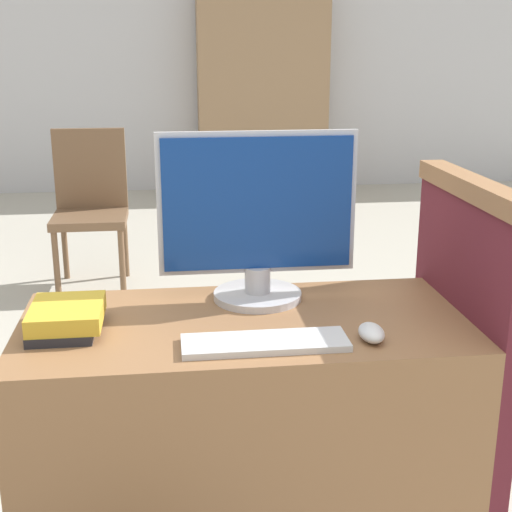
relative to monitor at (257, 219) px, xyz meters
name	(u,v)px	position (x,y,z in m)	size (l,w,h in m)	color
wall_back	(181,49)	(-0.05, 5.54, 0.40)	(12.00, 0.06, 2.80)	silver
desk	(245,455)	(-0.05, -0.16, -0.61)	(1.13, 0.55, 0.78)	#8C603D
carrel_divider	(457,377)	(0.54, -0.13, -0.43)	(0.07, 0.61, 1.12)	#5B1E28
monitor	(257,219)	(0.00, 0.00, 0.00)	(0.53, 0.24, 0.46)	#B7B7BC
keyboard	(265,343)	(-0.02, -0.32, -0.22)	(0.39, 0.12, 0.02)	silver
mouse	(371,333)	(0.23, -0.32, -0.20)	(0.06, 0.10, 0.04)	silver
book_stack	(66,318)	(-0.49, -0.17, -0.19)	(0.17, 0.21, 0.07)	#232328
far_chair	(90,201)	(-0.71, 2.54, -0.48)	(0.44, 0.44, 0.95)	brown
bookshelf_far	(263,95)	(0.73, 5.30, -0.04)	(1.28, 0.32, 1.92)	#9E7A56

